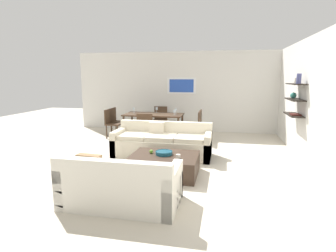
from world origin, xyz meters
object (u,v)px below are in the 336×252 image
at_px(dining_chair_right_near, 195,124).
at_px(wine_glass_right_near, 174,112).
at_px(dining_chair_foot, 146,127).
at_px(candle_jar, 178,156).
at_px(dining_chair_head, 160,118).
at_px(wine_glass_head, 157,109).
at_px(dining_table, 154,116).
at_px(apple_on_coffee_table, 151,152).
at_px(wine_glass_right_far, 176,110).
at_px(coffee_table, 164,165).
at_px(dining_chair_left_far, 116,120).
at_px(sofa_beige, 162,144).
at_px(loveseat_white, 121,186).
at_px(dining_chair_right_far, 197,122).
at_px(dining_chair_left_near, 111,122).
at_px(decorative_bowl, 164,153).
at_px(wine_glass_left_far, 134,109).

height_order(dining_chair_right_near, wine_glass_right_near, wine_glass_right_near).
bearing_deg(dining_chair_foot, candle_jar, -60.86).
bearing_deg(dining_chair_head, wine_glass_head, -90.00).
xyz_separation_m(dining_table, dining_chair_foot, (0.00, -0.84, -0.17)).
xyz_separation_m(apple_on_coffee_table, wine_glass_right_far, (-0.06, 3.07, 0.45)).
distance_m(coffee_table, dining_chair_left_far, 3.97).
distance_m(sofa_beige, coffee_table, 1.28).
bearing_deg(dining_chair_foot, loveseat_white, -79.61).
bearing_deg(dining_chair_right_far, sofa_beige, -106.80).
bearing_deg(dining_chair_left_near, candle_jar, -48.96).
xyz_separation_m(coffee_table, wine_glass_right_near, (-0.34, 2.93, 0.66)).
relative_size(candle_jar, wine_glass_right_far, 0.53).
distance_m(decorative_bowl, dining_chair_left_far, 3.92).
bearing_deg(dining_chair_foot, dining_chair_right_near, 26.63).
bearing_deg(decorative_bowl, dining_table, 108.25).
bearing_deg(sofa_beige, wine_glass_right_near, 90.85).
bearing_deg(dining_chair_foot, coffee_table, -65.49).
distance_m(apple_on_coffee_table, wine_glass_head, 3.44).
distance_m(candle_jar, dining_table, 3.43).
height_order(loveseat_white, wine_glass_right_far, wine_glass_right_far).
height_order(loveseat_white, dining_table, loveseat_white).
relative_size(dining_table, dining_chair_right_near, 2.01).
xyz_separation_m(apple_on_coffee_table, wine_glass_right_near, (-0.06, 2.85, 0.43)).
xyz_separation_m(dining_chair_left_far, wine_glass_head, (1.29, 0.18, 0.36)).
xyz_separation_m(loveseat_white, dining_chair_left_near, (-1.94, 4.22, 0.21)).
distance_m(loveseat_white, dining_chair_right_near, 4.27).
distance_m(apple_on_coffee_table, dining_table, 3.06).
distance_m(dining_chair_head, dining_chair_right_near, 1.66).
relative_size(candle_jar, dining_chair_right_near, 0.10).
height_order(coffee_table, dining_chair_left_near, dining_chair_left_near).
bearing_deg(dining_chair_foot, wine_glass_right_far, 55.16).
relative_size(loveseat_white, dining_chair_right_near, 1.91).
relative_size(sofa_beige, dining_chair_left_far, 2.60).
bearing_deg(coffee_table, sofa_beige, 104.25).
bearing_deg(coffee_table, wine_glass_right_far, 96.15).
distance_m(sofa_beige, decorative_bowl, 1.24).
bearing_deg(coffee_table, loveseat_white, -104.11).
distance_m(dining_chair_right_near, wine_glass_head, 1.46).
distance_m(dining_chair_head, wine_glass_head, 0.59).
xyz_separation_m(candle_jar, wine_glass_left_far, (-1.96, 3.27, 0.45)).
height_order(coffee_table, dining_chair_left_far, dining_chair_left_far).
bearing_deg(coffee_table, decorative_bowl, 106.69).
distance_m(dining_table, wine_glass_left_far, 0.70).
xyz_separation_m(dining_chair_foot, dining_chair_right_far, (1.29, 1.04, 0.00)).
bearing_deg(wine_glass_head, wine_glass_left_far, -157.95).
bearing_deg(dining_chair_foot, dining_chair_right_far, 38.85).
bearing_deg(dining_chair_right_near, wine_glass_left_far, 171.15).
relative_size(dining_chair_head, dining_chair_right_near, 1.00).
bearing_deg(wine_glass_left_far, candle_jar, -59.13).
xyz_separation_m(apple_on_coffee_table, wine_glass_left_far, (-1.39, 3.07, 0.45)).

